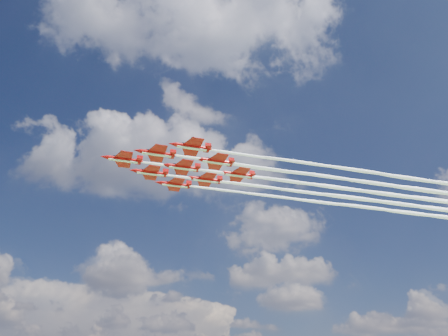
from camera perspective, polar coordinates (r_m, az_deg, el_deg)
The scene contains 9 objects.
jet_lead at distance 153.04m, azimuth 13.95°, elevation -2.40°, with size 143.30×43.62×3.09m.
jet_row2_port at distance 152.68m, azimuth 18.10°, elevation -1.76°, with size 143.30×43.62×3.09m.
jet_row2_starb at distance 162.59m, azimuth 15.63°, elevation -3.70°, with size 143.30×43.62×3.09m.
jet_row3_port at distance 153.14m, azimuth 22.24°, elevation -1.11°, with size 143.30×43.62×3.09m.
jet_row3_centre at distance 162.49m, azimuth 19.54°, elevation -3.09°, with size 143.30×43.62×3.09m.
jet_row3_starb at distance 172.34m, azimuth 17.13°, elevation -4.84°, with size 143.30×43.62×3.09m.
jet_row4_port at distance 163.17m, azimuth 23.42°, elevation -2.47°, with size 143.30×43.62×3.09m.
jet_row4_starb at distance 172.48m, azimuth 20.81°, elevation -4.26°, with size 143.30×43.62×3.09m.
jet_tail at distance 173.34m, azimuth 24.47°, elevation -3.67°, with size 143.30×43.62×3.09m.
Camera 1 is at (10.09, -116.40, 17.11)m, focal length 35.00 mm.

